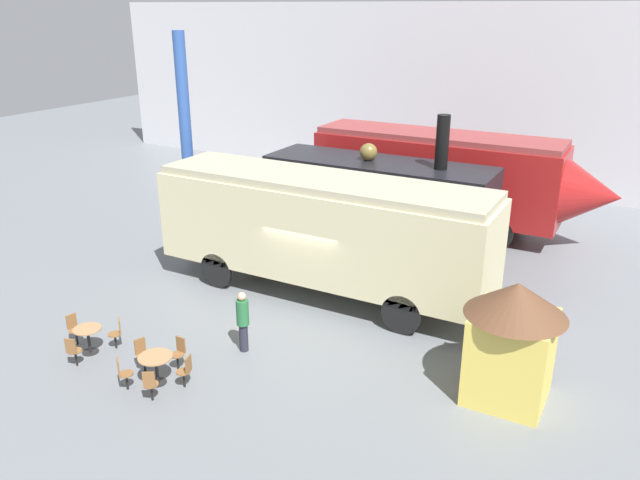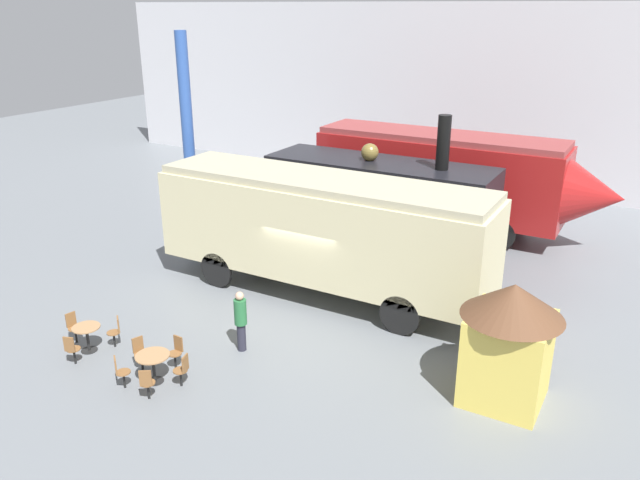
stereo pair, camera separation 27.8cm
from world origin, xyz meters
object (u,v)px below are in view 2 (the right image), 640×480
at_px(passenger_coach_vintage, 322,226).
at_px(visitor_person, 241,319).
at_px(cafe_table_mid, 153,361).
at_px(ticket_kiosk, 509,337).
at_px(cafe_table_near, 87,333).
at_px(steam_locomotive, 379,199).
at_px(cafe_chair_0, 116,330).
at_px(streamlined_locomotive, 456,176).

relative_size(passenger_coach_vintage, visitor_person, 6.26).
xyz_separation_m(cafe_table_mid, ticket_kiosk, (7.74, 3.57, 1.08)).
distance_m(passenger_coach_vintage, cafe_table_mid, 6.85).
xyz_separation_m(cafe_table_near, cafe_table_mid, (2.62, -0.23, 0.05)).
xyz_separation_m(steam_locomotive, passenger_coach_vintage, (-0.11, -4.15, 0.20)).
height_order(cafe_table_near, cafe_table_mid, cafe_table_mid).
distance_m(passenger_coach_vintage, cafe_table_near, 7.53).
xyz_separation_m(cafe_chair_0, ticket_kiosk, (9.86, 2.78, 1.16)).
distance_m(visitor_person, ticket_kiosk, 6.91).
bearing_deg(cafe_table_near, streamlined_locomotive, 68.93).
bearing_deg(cafe_chair_0, cafe_table_mid, 111.45).
bearing_deg(cafe_table_mid, steam_locomotive, 83.54).
relative_size(passenger_coach_vintage, cafe_table_mid, 12.82).
relative_size(cafe_table_mid, visitor_person, 0.49).
xyz_separation_m(cafe_table_near, visitor_person, (3.60, 2.09, 0.40)).
distance_m(steam_locomotive, passenger_coach_vintage, 4.15).
bearing_deg(steam_locomotive, ticket_kiosk, -47.46).
bearing_deg(streamlined_locomotive, cafe_table_near, -111.07).
distance_m(cafe_chair_0, ticket_kiosk, 10.31).
height_order(cafe_table_mid, cafe_chair_0, cafe_chair_0).
bearing_deg(steam_locomotive, visitor_person, -91.55).
height_order(streamlined_locomotive, cafe_table_mid, streamlined_locomotive).
bearing_deg(streamlined_locomotive, passenger_coach_vintage, -102.60).
distance_m(streamlined_locomotive, visitor_person, 12.42).
bearing_deg(steam_locomotive, cafe_table_mid, -96.46).
bearing_deg(visitor_person, cafe_table_near, -149.84).
distance_m(streamlined_locomotive, passenger_coach_vintage, 8.17).
xyz_separation_m(streamlined_locomotive, steam_locomotive, (-1.67, -3.83, -0.24)).
relative_size(cafe_table_near, cafe_chair_0, 0.86).
bearing_deg(ticket_kiosk, visitor_person, -169.60).
height_order(steam_locomotive, cafe_table_near, steam_locomotive).
xyz_separation_m(steam_locomotive, cafe_table_near, (-3.83, -10.45, -1.57)).
bearing_deg(cafe_table_mid, streamlined_locomotive, 78.76).
bearing_deg(streamlined_locomotive, steam_locomotive, -113.62).
bearing_deg(cafe_table_mid, cafe_table_near, 174.94).
height_order(cafe_chair_0, visitor_person, visitor_person).
height_order(visitor_person, ticket_kiosk, ticket_kiosk).
relative_size(cafe_chair_0, visitor_person, 0.50).
height_order(cafe_table_mid, ticket_kiosk, ticket_kiosk).
relative_size(streamlined_locomotive, cafe_table_near, 16.18).
bearing_deg(ticket_kiosk, cafe_table_mid, -155.27).
bearing_deg(streamlined_locomotive, cafe_table_mid, -101.24).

